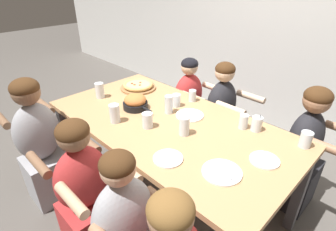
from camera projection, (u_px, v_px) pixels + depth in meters
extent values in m
plane|color=#514C47|center=(168.00, 195.00, 2.41)|extent=(18.00, 18.00, 0.00)
cube|color=tan|center=(168.00, 123.00, 2.04)|extent=(1.97, 1.03, 0.04)
cube|color=#4C4C51|center=(67.00, 141.00, 2.52)|extent=(0.07, 0.07, 0.75)
cube|color=#4C4C51|center=(140.00, 110.00, 3.08)|extent=(0.07, 0.07, 0.75)
cube|color=#4C4C51|center=(299.00, 192.00, 1.94)|extent=(0.07, 0.07, 0.75)
cylinder|color=#996B42|center=(138.00, 88.00, 2.59)|extent=(0.35, 0.35, 0.02)
torus|color=tan|center=(138.00, 85.00, 2.57)|extent=(0.29, 0.29, 0.03)
cylinder|color=#E5C675|center=(138.00, 85.00, 2.57)|extent=(0.25, 0.25, 0.03)
cylinder|color=#C6422D|center=(132.00, 83.00, 2.57)|extent=(0.02, 0.02, 0.01)
cylinder|color=#C6422D|center=(140.00, 82.00, 2.59)|extent=(0.02, 0.02, 0.01)
cylinder|color=#C6422D|center=(140.00, 85.00, 2.54)|extent=(0.02, 0.02, 0.01)
cylinder|color=#C6422D|center=(134.00, 85.00, 2.54)|extent=(0.02, 0.02, 0.01)
cylinder|color=black|center=(135.00, 105.00, 2.21)|extent=(0.21, 0.21, 0.05)
cylinder|color=black|center=(147.00, 110.00, 2.11)|extent=(0.09, 0.02, 0.02)
ellipsoid|color=#C17038|center=(135.00, 100.00, 2.18)|extent=(0.18, 0.18, 0.10)
cylinder|color=white|center=(222.00, 172.00, 1.51)|extent=(0.23, 0.23, 0.01)
cube|color=#B7B7BC|center=(222.00, 171.00, 1.50)|extent=(0.16, 0.06, 0.01)
cylinder|color=white|center=(264.00, 160.00, 1.60)|extent=(0.18, 0.18, 0.01)
cube|color=#B7B7BC|center=(265.00, 159.00, 1.60)|extent=(0.12, 0.05, 0.01)
cylinder|color=white|center=(190.00, 115.00, 2.10)|extent=(0.22, 0.22, 0.01)
cube|color=#B7B7BC|center=(190.00, 114.00, 2.10)|extent=(0.15, 0.05, 0.01)
cylinder|color=white|center=(168.00, 158.00, 1.62)|extent=(0.19, 0.19, 0.01)
cube|color=#B7B7BC|center=(168.00, 157.00, 1.61)|extent=(0.10, 0.10, 0.01)
cylinder|color=silver|center=(257.00, 124.00, 1.89)|extent=(0.08, 0.08, 0.11)
cylinder|color=#1EA8DB|center=(256.00, 126.00, 1.90)|extent=(0.07, 0.07, 0.08)
cylinder|color=black|center=(259.00, 123.00, 1.87)|extent=(0.00, 0.02, 0.14)
cylinder|color=silver|center=(115.00, 113.00, 1.99)|extent=(0.08, 0.08, 0.15)
cylinder|color=silver|center=(184.00, 126.00, 1.83)|extent=(0.07, 0.07, 0.14)
cylinder|color=black|center=(184.00, 129.00, 1.85)|extent=(0.06, 0.06, 0.08)
cylinder|color=silver|center=(306.00, 139.00, 1.71)|extent=(0.08, 0.08, 0.11)
cylinder|color=silver|center=(305.00, 142.00, 1.72)|extent=(0.07, 0.07, 0.07)
cylinder|color=silver|center=(147.00, 120.00, 1.92)|extent=(0.08, 0.08, 0.12)
cylinder|color=silver|center=(148.00, 123.00, 1.94)|extent=(0.07, 0.07, 0.07)
cylinder|color=silver|center=(100.00, 90.00, 2.38)|extent=(0.08, 0.08, 0.14)
cylinder|color=black|center=(100.00, 93.00, 2.39)|extent=(0.07, 0.07, 0.09)
cylinder|color=silver|center=(243.00, 122.00, 1.91)|extent=(0.06, 0.06, 0.11)
cylinder|color=silver|center=(176.00, 100.00, 2.23)|extent=(0.07, 0.07, 0.11)
cylinder|color=black|center=(176.00, 103.00, 2.24)|extent=(0.06, 0.06, 0.05)
cylinder|color=silver|center=(192.00, 96.00, 2.32)|extent=(0.06, 0.06, 0.10)
cylinder|color=black|center=(192.00, 98.00, 2.33)|extent=(0.06, 0.06, 0.06)
cylinder|color=silver|center=(169.00, 105.00, 2.11)|extent=(0.07, 0.07, 0.15)
cylinder|color=black|center=(169.00, 107.00, 2.13)|extent=(0.06, 0.06, 0.10)
cube|color=#B22D2D|center=(92.00, 225.00, 1.88)|extent=(0.32, 0.34, 0.43)
ellipsoid|color=#B22D2D|center=(82.00, 178.00, 1.67)|extent=(0.24, 0.36, 0.46)
sphere|color=brown|center=(73.00, 136.00, 1.51)|extent=(0.19, 0.19, 0.19)
ellipsoid|color=#422814|center=(72.00, 131.00, 1.50)|extent=(0.20, 0.20, 0.14)
cylinder|color=brown|center=(39.00, 165.00, 1.65)|extent=(0.28, 0.06, 0.06)
cylinder|color=brown|center=(87.00, 143.00, 1.86)|extent=(0.28, 0.06, 0.06)
cube|color=#232328|center=(292.00, 181.00, 2.27)|extent=(0.32, 0.34, 0.43)
ellipsoid|color=#232328|center=(306.00, 138.00, 2.05)|extent=(0.24, 0.36, 0.47)
sphere|color=#9E7051|center=(317.00, 100.00, 1.89)|extent=(0.20, 0.20, 0.20)
ellipsoid|color=#422814|center=(319.00, 96.00, 1.88)|extent=(0.20, 0.20, 0.14)
cylinder|color=#9E7051|center=(331.00, 149.00, 1.77)|extent=(0.28, 0.06, 0.06)
cube|color=#99999E|center=(50.00, 176.00, 2.32)|extent=(0.32, 0.34, 0.43)
ellipsoid|color=#99999E|center=(37.00, 132.00, 2.10)|extent=(0.24, 0.36, 0.50)
sphere|color=brown|center=(26.00, 92.00, 1.93)|extent=(0.21, 0.21, 0.21)
ellipsoid|color=#422814|center=(24.00, 88.00, 1.91)|extent=(0.21, 0.21, 0.14)
cylinder|color=brown|center=(2.00, 120.00, 2.07)|extent=(0.28, 0.06, 0.06)
cylinder|color=brown|center=(45.00, 106.00, 2.28)|extent=(0.28, 0.06, 0.06)
ellipsoid|color=#99999E|center=(123.00, 216.00, 1.39)|extent=(0.24, 0.36, 0.49)
sphere|color=tan|center=(118.00, 169.00, 1.23)|extent=(0.17, 0.17, 0.17)
ellipsoid|color=#422814|center=(117.00, 164.00, 1.21)|extent=(0.18, 0.18, 0.12)
cylinder|color=tan|center=(71.00, 200.00, 1.36)|extent=(0.28, 0.06, 0.06)
cylinder|color=tan|center=(125.00, 169.00, 1.57)|extent=(0.28, 0.06, 0.06)
cube|color=#B22D2D|center=(187.00, 129.00, 3.02)|extent=(0.32, 0.34, 0.43)
ellipsoid|color=#B22D2D|center=(188.00, 94.00, 2.81)|extent=(0.24, 0.36, 0.45)
sphere|color=beige|center=(190.00, 67.00, 2.66)|extent=(0.17, 0.17, 0.17)
ellipsoid|color=black|center=(190.00, 64.00, 2.65)|extent=(0.18, 0.18, 0.12)
cylinder|color=beige|center=(214.00, 88.00, 2.75)|extent=(0.28, 0.06, 0.06)
cylinder|color=beige|center=(193.00, 98.00, 2.54)|extent=(0.28, 0.06, 0.06)
sphere|color=#9E7051|center=(171.00, 216.00, 1.03)|extent=(0.19, 0.19, 0.19)
ellipsoid|color=brown|center=(171.00, 210.00, 1.01)|extent=(0.20, 0.20, 0.13)
cylinder|color=#9E7051|center=(165.00, 204.00, 1.37)|extent=(0.28, 0.06, 0.06)
cube|color=#232328|center=(217.00, 144.00, 2.76)|extent=(0.32, 0.34, 0.43)
ellipsoid|color=#232328|center=(221.00, 105.00, 2.54)|extent=(0.24, 0.36, 0.49)
sphere|color=beige|center=(225.00, 72.00, 2.38)|extent=(0.18, 0.18, 0.18)
ellipsoid|color=#422814|center=(225.00, 69.00, 2.37)|extent=(0.18, 0.18, 0.13)
cylinder|color=beige|center=(251.00, 97.00, 2.47)|extent=(0.28, 0.06, 0.06)
cylinder|color=beige|center=(230.00, 108.00, 2.26)|extent=(0.28, 0.06, 0.06)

